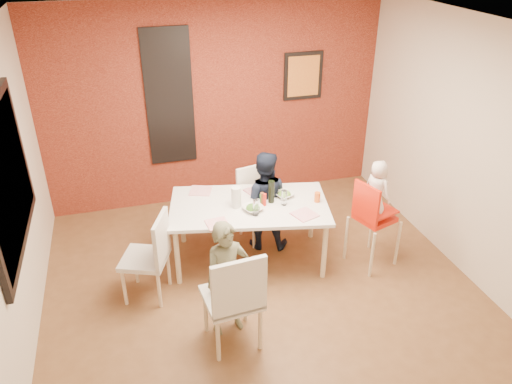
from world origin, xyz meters
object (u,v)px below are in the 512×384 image
object	(u,v)px
child_near	(227,279)
paper_towel_roll	(236,197)
wine_bottle	(271,192)
high_chair	(372,216)
child_far	(263,201)
chair_far	(256,199)
chair_left	(152,253)
toddler	(377,189)
chair_near	(235,296)
dining_table	(249,209)

from	to	relation	value
child_near	paper_towel_roll	bearing A→B (deg)	60.37
child_near	wine_bottle	distance (m)	1.30
high_chair	wine_bottle	bearing A→B (deg)	48.53
child_far	chair_far	bearing A→B (deg)	-66.41
chair_far	paper_towel_roll	size ratio (longest dim) A/B	3.78
high_chair	wine_bottle	world-z (taller)	high_chair
chair_left	paper_towel_roll	distance (m)	1.07
toddler	wine_bottle	size ratio (longest dim) A/B	2.52
chair_near	toddler	size ratio (longest dim) A/B	1.59
child_near	paper_towel_roll	xyz separation A→B (m)	(0.34, 1.03, 0.25)
dining_table	wine_bottle	world-z (taller)	wine_bottle
dining_table	chair_left	size ratio (longest dim) A/B	1.98
chair_far	high_chair	distance (m)	1.41
toddler	paper_towel_roll	size ratio (longest dim) A/B	2.76
chair_left	wine_bottle	size ratio (longest dim) A/B	3.67
high_chair	toddler	distance (m)	0.32
high_chair	chair_near	bearing A→B (deg)	97.29
chair_left	child_near	world-z (taller)	child_near
chair_near	wine_bottle	xyz separation A→B (m)	(0.73, 1.28, 0.27)
chair_left	wine_bottle	xyz separation A→B (m)	(1.36, 0.35, 0.32)
dining_table	paper_towel_roll	bearing A→B (deg)	-176.48
chair_far	high_chair	bearing A→B (deg)	-53.76
high_chair	child_near	xyz separation A→B (m)	(-1.77, -0.59, -0.04)
chair_near	child_near	size ratio (longest dim) A/B	0.89
chair_left	child_near	xyz separation A→B (m)	(0.62, -0.68, 0.05)
dining_table	chair_left	xyz separation A→B (m)	(-1.11, -0.36, -0.12)
dining_table	high_chair	bearing A→B (deg)	-19.49
chair_far	toddler	bearing A→B (deg)	-52.59
chair_left	high_chair	world-z (taller)	high_chair
chair_near	child_near	world-z (taller)	child_near
wine_bottle	chair_far	bearing A→B (deg)	93.89
dining_table	chair_near	world-z (taller)	chair_near
wine_bottle	paper_towel_roll	xyz separation A→B (m)	(-0.40, 0.00, -0.01)
child_near	child_far	size ratio (longest dim) A/B	0.96
child_far	paper_towel_roll	world-z (taller)	child_far
child_far	wine_bottle	distance (m)	0.34
high_chair	toddler	xyz separation A→B (m)	(0.03, 0.02, 0.32)
chair_far	chair_left	xyz separation A→B (m)	(-1.33, -0.83, 0.03)
wine_bottle	paper_towel_roll	size ratio (longest dim) A/B	1.09
high_chair	paper_towel_roll	size ratio (longest dim) A/B	4.37
dining_table	child_near	distance (m)	1.15
chair_near	wine_bottle	size ratio (longest dim) A/B	4.02
child_far	paper_towel_roll	distance (m)	0.51
chair_near	chair_left	bearing A→B (deg)	-61.20
child_far	dining_table	bearing A→B (deg)	63.80
chair_near	paper_towel_roll	world-z (taller)	chair_near
chair_near	child_near	bearing A→B (deg)	-93.29
chair_near	paper_towel_roll	xyz separation A→B (m)	(0.34, 1.29, 0.25)
dining_table	child_near	size ratio (longest dim) A/B	1.61
paper_towel_roll	chair_far	bearing A→B (deg)	52.74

